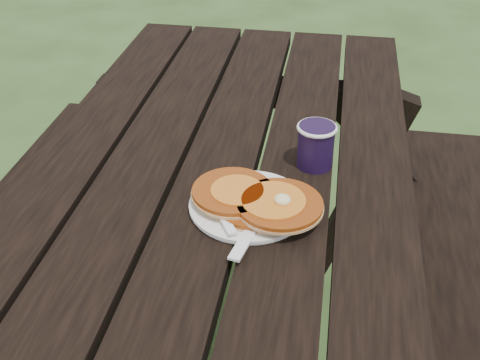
% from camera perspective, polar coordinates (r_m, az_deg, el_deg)
% --- Properties ---
extents(picnic_table, '(1.36, 1.80, 0.75)m').
position_cam_1_polar(picnic_table, '(1.34, -2.93, -15.84)').
color(picnic_table, black).
rests_on(picnic_table, ground).
extents(plate, '(0.22, 0.22, 0.01)m').
position_cam_1_polar(plate, '(1.07, 0.84, -2.46)').
color(plate, white).
rests_on(plate, picnic_table).
extents(pancake_stack, '(0.23, 0.17, 0.04)m').
position_cam_1_polar(pancake_stack, '(1.05, 1.64, -1.93)').
color(pancake_stack, '#9A4211').
rests_on(pancake_stack, plate).
extents(knife, '(0.06, 0.18, 0.00)m').
position_cam_1_polar(knife, '(1.01, 1.27, -4.42)').
color(knife, white).
rests_on(knife, plate).
extents(fork, '(0.11, 0.15, 0.01)m').
position_cam_1_polar(fork, '(1.02, -1.71, -3.34)').
color(fork, white).
rests_on(fork, plate).
extents(coffee_cup, '(0.08, 0.08, 0.09)m').
position_cam_1_polar(coffee_cup, '(1.17, 7.21, 3.51)').
color(coffee_cup, black).
rests_on(coffee_cup, picnic_table).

